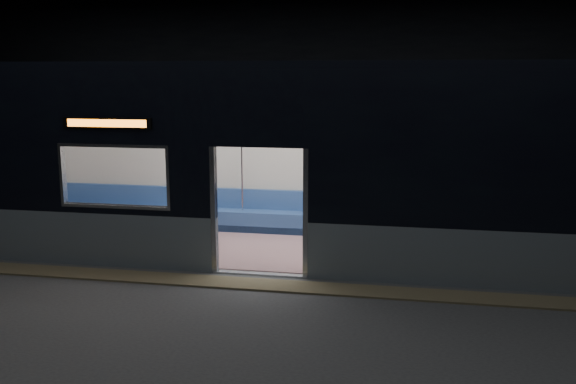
# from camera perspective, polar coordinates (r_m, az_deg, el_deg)

# --- Properties ---
(station_floor) EXTENTS (24.00, 14.00, 0.01)m
(station_floor) POSITION_cam_1_polar(r_m,az_deg,el_deg) (8.88, -4.19, -9.88)
(station_floor) COLOR #47494C
(station_floor) RESTS_ON ground
(station_envelope) EXTENTS (24.00, 14.00, 5.00)m
(station_envelope) POSITION_cam_1_polar(r_m,az_deg,el_deg) (8.32, -4.55, 14.46)
(station_envelope) COLOR black
(station_envelope) RESTS_ON station_floor
(tactile_strip) EXTENTS (22.80, 0.50, 0.03)m
(tactile_strip) POSITION_cam_1_polar(r_m,az_deg,el_deg) (9.38, -3.34, -8.60)
(tactile_strip) COLOR #8C7F59
(tactile_strip) RESTS_ON station_floor
(metro_car) EXTENTS (18.00, 3.04, 3.35)m
(metro_car) POSITION_cam_1_polar(r_m,az_deg,el_deg) (10.86, -0.96, 4.06)
(metro_car) COLOR gray
(metro_car) RESTS_ON station_floor
(passenger) EXTENTS (0.44, 0.72, 1.40)m
(passenger) POSITION_cam_1_polar(r_m,az_deg,el_deg) (11.88, 4.16, -0.44)
(passenger) COLOR black
(passenger) RESTS_ON metro_car
(handbag) EXTENTS (0.31, 0.29, 0.13)m
(handbag) POSITION_cam_1_polar(r_m,az_deg,el_deg) (11.68, 4.02, -1.29)
(handbag) COLOR black
(handbag) RESTS_ON passenger
(transit_map) EXTENTS (0.97, 0.03, 0.63)m
(transit_map) POSITION_cam_1_polar(r_m,az_deg,el_deg) (12.05, 5.05, 2.88)
(transit_map) COLOR white
(transit_map) RESTS_ON metro_car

